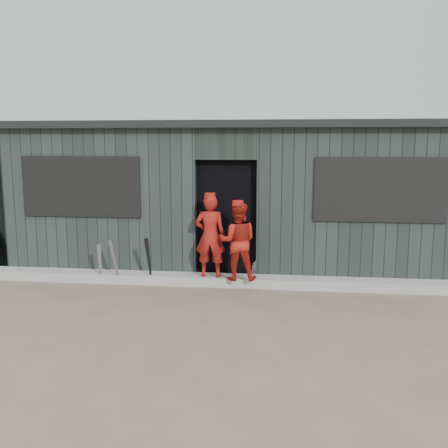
# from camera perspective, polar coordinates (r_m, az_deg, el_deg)

# --- Properties ---
(ground) EXTENTS (80.00, 80.00, 0.00)m
(ground) POSITION_cam_1_polar(r_m,az_deg,el_deg) (6.40, -1.94, -11.50)
(ground) COLOR brown
(ground) RESTS_ON ground
(curb) EXTENTS (8.00, 0.36, 0.15)m
(curb) POSITION_cam_1_polar(r_m,az_deg,el_deg) (8.09, 0.02, -6.46)
(curb) COLOR #A2A29C
(curb) RESTS_ON ground
(bat_left) EXTENTS (0.15, 0.28, 0.68)m
(bat_left) POSITION_cam_1_polar(r_m,az_deg,el_deg) (8.30, -13.99, -4.43)
(bat_left) COLOR #93939B
(bat_left) RESTS_ON ground
(bat_mid) EXTENTS (0.15, 0.29, 0.76)m
(bat_mid) POSITION_cam_1_polar(r_m,az_deg,el_deg) (8.19, -12.37, -4.28)
(bat_mid) COLOR gray
(bat_mid) RESTS_ON ground
(bat_right) EXTENTS (0.08, 0.37, 0.79)m
(bat_right) POSITION_cam_1_polar(r_m,az_deg,el_deg) (8.09, -8.58, -4.20)
(bat_right) COLOR black
(bat_right) RESTS_ON ground
(player_red_left) EXTENTS (0.49, 0.33, 1.32)m
(player_red_left) POSITION_cam_1_polar(r_m,az_deg,el_deg) (7.89, -1.59, -1.38)
(player_red_left) COLOR maroon
(player_red_left) RESTS_ON curb
(player_red_right) EXTENTS (0.62, 0.49, 1.22)m
(player_red_right) POSITION_cam_1_polar(r_m,az_deg,el_deg) (7.73, 1.58, -1.98)
(player_red_right) COLOR #AA1E14
(player_red_right) RESTS_ON curb
(player_grey_back) EXTENTS (0.73, 0.53, 1.39)m
(player_grey_back) POSITION_cam_1_polar(r_m,az_deg,el_deg) (8.37, 4.62, -1.60)
(player_grey_back) COLOR #B2B2B2
(player_grey_back) RESTS_ON ground
(dugout) EXTENTS (8.30, 3.30, 2.62)m
(dugout) POSITION_cam_1_polar(r_m,az_deg,el_deg) (9.51, 1.21, 3.36)
(dugout) COLOR black
(dugout) RESTS_ON ground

